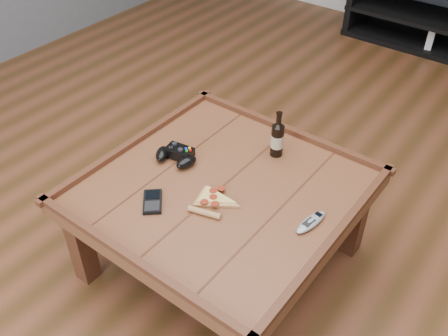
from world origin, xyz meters
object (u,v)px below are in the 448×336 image
Objects in this scene: smartphone at (153,202)px; game_console at (431,37)px; beer_bottle at (277,138)px; coffee_table at (222,198)px; media_console at (441,18)px; game_controller at (176,155)px; pizza_slice at (212,201)px; remote_control at (311,222)px.

smartphone is 2.94m from game_console.
coffee_table is at bearing -100.05° from beer_bottle.
game_controller reaches higher than media_console.
media_console reaches higher than game_console.
game_controller reaches higher than game_console.
game_console is at bearing 75.64° from game_controller.
smartphone is 0.58× the size of game_console.
beer_bottle is at bearing -88.71° from media_console.
pizza_slice is 0.38m from remote_control.
media_console is 2.75m from game_controller.
beer_bottle is (0.05, -2.44, 0.29)m from media_console.
coffee_table is at bearing -166.80° from remote_control.
smartphone is at bearing -110.87° from beer_bottle.
coffee_table is 0.35m from beer_bottle.
media_console is 5.35× the size of pizza_slice.
beer_bottle is at bearing 27.13° from smartphone.
smartphone is (-0.15, -0.24, 0.07)m from coffee_table.
pizza_slice is at bearing -31.02° from game_controller.
pizza_slice is 0.23m from smartphone.
game_console is at bearing 75.01° from pizza_slice.
beer_bottle is 0.44m from remote_control.
coffee_table is at bearing -13.36° from game_controller.
beer_bottle reaches higher than media_console.
game_controller reaches higher than pizza_slice.
remote_control reaches higher than game_console.
remote_control is 0.66× the size of game_console.
beer_bottle is 1.31× the size of remote_control.
game_console is at bearing 91.72° from beer_bottle.
coffee_table reaches higher than smartphone.
coffee_table is 4.21× the size of game_console.
beer_bottle is 0.81× the size of pizza_slice.
smartphone is at bearing -145.09° from remote_control.
media_console is (0.00, 2.75, -0.15)m from coffee_table.
coffee_table is at bearing -100.52° from game_console.
remote_control is (0.38, 0.03, 0.07)m from coffee_table.
game_console is at bearing 90.35° from coffee_table.
pizza_slice is at bearing -75.85° from coffee_table.
pizza_slice is (0.02, -2.84, 0.21)m from media_console.
pizza_slice is (0.28, -0.11, -0.02)m from game_controller.
beer_bottle is 1.05× the size of game_controller.
beer_bottle is 2.40m from game_console.
beer_bottle is at bearing 148.14° from remote_control.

